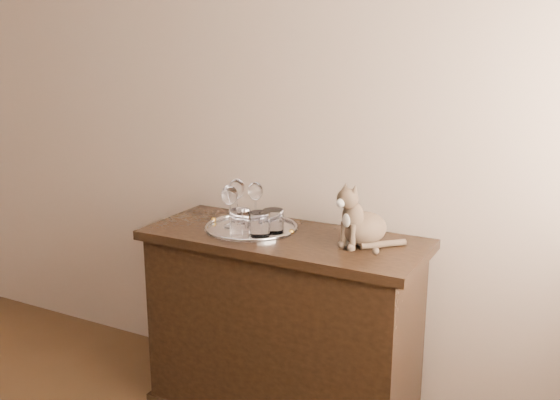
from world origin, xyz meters
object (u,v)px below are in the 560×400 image
at_px(wine_glass_b, 255,201).
at_px(cat, 364,212).
at_px(wine_glass_a, 237,200).
at_px(sideboard, 283,328).
at_px(wine_glass_c, 230,206).
at_px(tumbler_a, 259,224).
at_px(tray, 251,229).
at_px(tumbler_b, 240,221).
at_px(tumbler_c, 273,221).

relative_size(wine_glass_b, cat, 0.67).
xyz_separation_m(wine_glass_a, wine_glass_b, (0.07, 0.05, -0.01)).
bearing_deg(sideboard, wine_glass_c, -175.29).
bearing_deg(tumbler_a, tray, 137.37).
xyz_separation_m(tumbler_a, cat, (0.41, 0.12, 0.07)).
xyz_separation_m(wine_glass_a, cat, (0.61, -0.02, 0.03)).
bearing_deg(tumbler_b, tumbler_c, 27.43).
distance_m(tray, tumbler_c, 0.13).
bearing_deg(tumbler_a, cat, 16.63).
height_order(tray, tumbler_a, tumbler_a).
height_order(tray, tumbler_c, tumbler_c).
bearing_deg(tumbler_c, tray, 174.65).
bearing_deg(wine_glass_c, wine_glass_b, 71.83).
bearing_deg(tumbler_b, tray, 81.97).
bearing_deg(cat, tumbler_c, -151.15).
distance_m(tray, cat, 0.51).
bearing_deg(tumbler_c, cat, 8.02).
height_order(sideboard, tumbler_b, tumbler_b).
relative_size(tumbler_b, tumbler_c, 0.99).
bearing_deg(sideboard, tumbler_a, -134.26).
height_order(wine_glass_a, wine_glass_c, wine_glass_a).
height_order(tray, cat, cat).
xyz_separation_m(tray, tumbler_b, (-0.01, -0.08, 0.05)).
relative_size(wine_glass_c, tumbler_a, 1.86).
bearing_deg(tumbler_c, wine_glass_b, 141.78).
bearing_deg(cat, tray, -154.19).
bearing_deg(wine_glass_a, tray, -30.23).
bearing_deg(tray, cat, 4.98).
height_order(wine_glass_b, tumbler_a, wine_glass_b).
relative_size(sideboard, cat, 4.58).
height_order(wine_glass_c, cat, cat).
relative_size(wine_glass_b, tumbler_c, 1.79).
xyz_separation_m(wine_glass_a, tumbler_c, (0.23, -0.08, -0.05)).
xyz_separation_m(wine_glass_b, wine_glass_c, (-0.05, -0.14, 0.00)).
relative_size(sideboard, tumbler_b, 12.28).
relative_size(wine_glass_b, wine_glass_c, 0.95).
xyz_separation_m(sideboard, tumbler_b, (-0.17, -0.07, 0.48)).
distance_m(wine_glass_a, wine_glass_c, 0.09).
bearing_deg(tray, wine_glass_b, 111.83).
xyz_separation_m(wine_glass_c, tumbler_c, (0.21, 0.01, -0.04)).
bearing_deg(tumbler_b, wine_glass_a, 126.06).
distance_m(tray, tumbler_b, 0.09).
bearing_deg(cat, tumbler_a, -142.54).
xyz_separation_m(wine_glass_c, tumbler_a, (0.18, -0.05, -0.04)).
xyz_separation_m(tray, wine_glass_b, (-0.05, 0.12, 0.09)).
distance_m(wine_glass_a, wine_glass_b, 0.08).
xyz_separation_m(wine_glass_c, cat, (0.59, 0.07, 0.03)).
distance_m(sideboard, wine_glass_c, 0.58).
xyz_separation_m(tumbler_c, cat, (0.38, 0.05, 0.07)).
xyz_separation_m(tray, tumbler_c, (0.11, -0.01, 0.05)).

